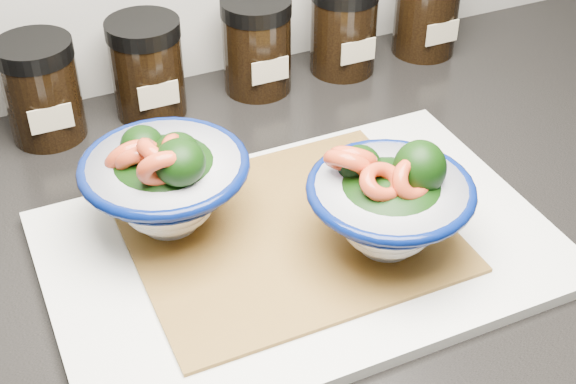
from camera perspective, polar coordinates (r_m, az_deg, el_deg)
name	(u,v)px	position (r m, az deg, el deg)	size (l,w,h in m)	color
countertop	(340,218)	(0.80, 3.70, -1.86)	(3.50, 0.60, 0.04)	black
cutting_board	(301,248)	(0.73, 0.95, -4.04)	(0.45, 0.30, 0.01)	silver
bamboo_mat	(288,232)	(0.73, 0.00, -2.84)	(0.28, 0.24, 0.00)	olive
bowl_left	(166,181)	(0.72, -8.71, 0.76)	(0.15, 0.15, 0.11)	white
bowl_right	(389,202)	(0.70, 7.17, -0.75)	(0.15, 0.15, 0.11)	white
spice_jar_a	(42,90)	(0.90, -17.12, 6.95)	(0.08, 0.08, 0.11)	black
spice_jar_b	(147,68)	(0.91, -9.98, 8.68)	(0.08, 0.08, 0.11)	black
spice_jar_c	(257,45)	(0.95, -2.23, 10.39)	(0.08, 0.08, 0.11)	black
spice_jar_d	(344,27)	(0.99, 3.98, 11.61)	(0.08, 0.08, 0.11)	black
spice_jar_e	(427,10)	(1.05, 9.83, 12.63)	(0.08, 0.08, 0.11)	black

